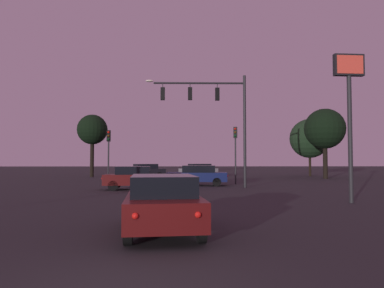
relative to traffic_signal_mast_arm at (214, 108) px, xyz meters
name	(u,v)px	position (x,y,z in m)	size (l,w,h in m)	color
ground_plane	(171,183)	(-3.17, 4.75, -5.63)	(168.00, 168.00, 0.00)	#262326
traffic_signal_mast_arm	(214,108)	(0.00, 0.00, 0.00)	(7.15, 0.42, 7.97)	#232326
traffic_light_corner_left	(235,144)	(2.04, 3.60, -2.37)	(0.35, 0.38, 4.63)	#232326
traffic_light_corner_right	(109,146)	(-8.17, 3.60, -2.57)	(0.32, 0.36, 4.33)	#232326
car_nearside_lane	(163,202)	(-2.88, -15.52, -4.84)	(2.27, 4.42, 1.52)	#4C0F0F
car_crossing_left	(197,175)	(-1.12, 2.00, -4.84)	(4.71, 2.12, 1.52)	#0F1947
car_crossing_right	(135,177)	(-5.39, -1.59, -4.84)	(4.20, 1.97, 1.52)	#4C0F0F
car_far_lane	(199,170)	(-0.34, 15.24, -4.84)	(4.51, 3.30, 1.52)	gray
car_parked_lot	(145,171)	(-6.33, 14.23, -4.84)	(4.70, 3.53, 1.52)	black
store_sign_illuminated	(349,93)	(5.30, -9.23, -0.66)	(1.41, 0.33, 6.78)	#232326
tree_behind_sign	(310,139)	(13.12, 17.25, -1.09)	(4.70, 4.70, 6.89)	black
tree_left_far	(92,130)	(-12.65, 16.56, -0.20)	(3.48, 3.48, 7.23)	black
tree_center_horizon	(325,129)	(12.74, 11.77, -0.43)	(4.22, 4.22, 7.35)	black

